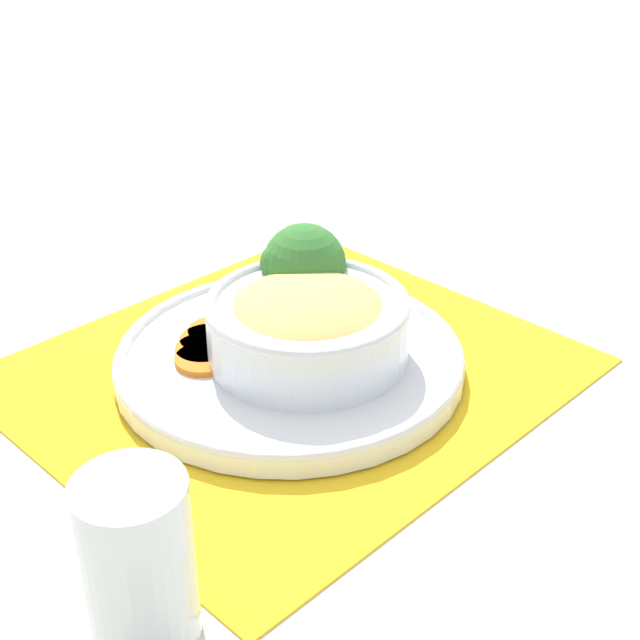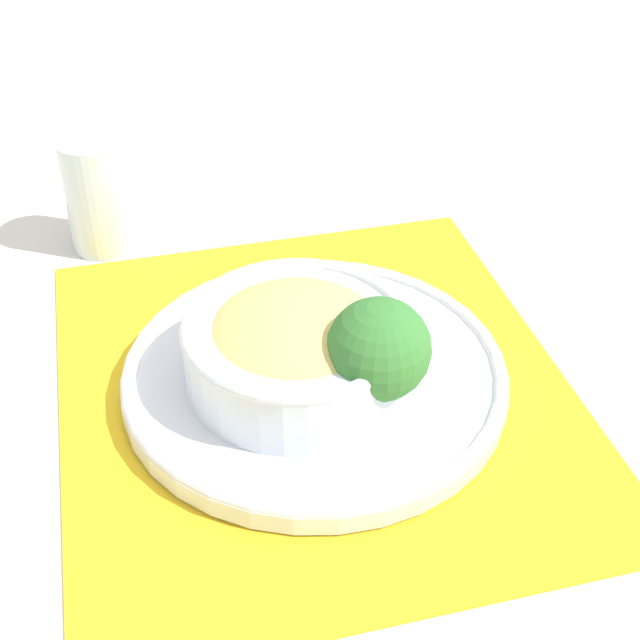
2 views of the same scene
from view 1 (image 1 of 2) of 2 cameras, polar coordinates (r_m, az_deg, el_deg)
ground_plane at (r=0.77m, az=-1.95°, el=-3.36°), size 4.00×4.00×0.00m
placemat at (r=0.77m, az=-1.95°, el=-3.23°), size 0.48×0.44×0.00m
plate at (r=0.76m, az=-1.96°, el=-2.39°), size 0.30×0.30×0.02m
bowl at (r=0.74m, az=-0.80°, el=-0.15°), size 0.17×0.17×0.07m
broccoli_floret at (r=0.78m, az=-1.06°, el=3.47°), size 0.07×0.07×0.09m
carrot_slice_near at (r=0.79m, az=-6.67°, el=-0.75°), size 0.05×0.05×0.01m
carrot_slice_middle at (r=0.77m, az=-7.15°, el=-1.29°), size 0.05×0.05×0.01m
carrot_slice_far at (r=0.76m, az=-7.40°, el=-1.88°), size 0.05×0.05×0.01m
carrot_slice_extra at (r=0.75m, az=-7.41°, el=-2.50°), size 0.05×0.05×0.01m
water_glass at (r=0.53m, az=-11.50°, el=-15.47°), size 0.06×0.06×0.11m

